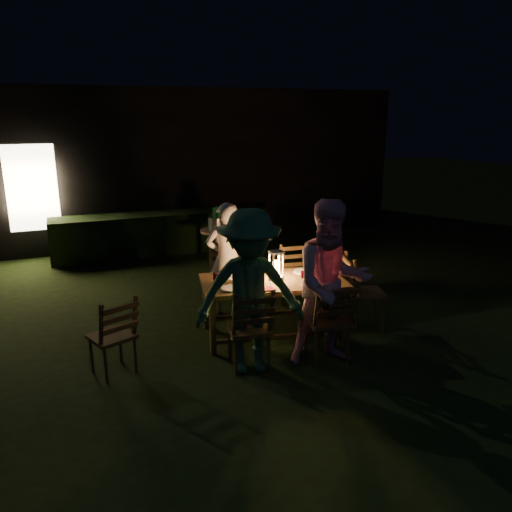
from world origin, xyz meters
name	(u,v)px	position (x,y,z in m)	size (l,w,h in m)	color
garden_envelope	(160,161)	(-0.01, 6.15, 1.58)	(40.00, 40.00, 3.20)	black
dining_table	(273,285)	(0.04, -0.64, 0.66)	(1.87, 1.15, 0.73)	#452E17
chair_near_left	(249,342)	(-0.53, -1.32, 0.30)	(0.49, 0.52, 0.99)	#452E17
chair_near_right	(328,334)	(0.35, -1.47, 0.31)	(0.52, 0.55, 1.02)	#452E17
chair_far_left	(228,292)	(-0.28, 0.20, 0.32)	(0.57, 0.59, 1.06)	#452E17
chair_far_right	(298,290)	(0.71, 0.03, 0.28)	(0.46, 0.49, 0.94)	#452E17
chair_end	(364,304)	(1.25, -0.84, 0.31)	(0.59, 0.57, 1.01)	#452E17
chair_spare	(114,349)	(-1.93, -0.93, 0.28)	(0.55, 0.57, 0.93)	#452E17
person_house_side	(227,259)	(-0.27, 0.24, 0.78)	(0.57, 0.38, 1.57)	beige
person_opp_right	(331,284)	(0.34, -1.52, 0.92)	(0.90, 0.70, 1.85)	pink
person_opp_left	(250,293)	(-0.54, -1.37, 0.89)	(1.15, 0.66, 1.78)	#31633F
lantern	(276,266)	(0.09, -0.60, 0.89)	(0.16, 0.16, 0.35)	white
plate_far_left	(226,277)	(-0.47, -0.33, 0.74)	(0.25, 0.25, 0.01)	white
plate_near_left	(232,288)	(-0.54, -0.76, 0.74)	(0.25, 0.25, 0.01)	white
plate_far_right	(303,272)	(0.52, -0.50, 0.74)	(0.25, 0.25, 0.01)	white
plate_near_right	(314,283)	(0.44, -0.93, 0.74)	(0.25, 0.25, 0.01)	white
wineglass_a	(245,268)	(-0.21, -0.31, 0.82)	(0.06, 0.06, 0.18)	#59070F
wineglass_b	(216,280)	(-0.69, -0.64, 0.82)	(0.06, 0.06, 0.18)	#59070F
wineglass_c	(303,279)	(0.29, -0.97, 0.82)	(0.06, 0.06, 0.18)	#59070F
wineglass_d	(317,266)	(0.68, -0.57, 0.82)	(0.06, 0.06, 0.18)	#59070F
wineglass_e	(271,281)	(-0.11, -0.92, 0.82)	(0.06, 0.06, 0.18)	silver
bottle_table	(253,270)	(-0.21, -0.60, 0.87)	(0.07, 0.07, 0.28)	#0F471E
napkin_left	(267,289)	(-0.16, -0.93, 0.73)	(0.18, 0.14, 0.01)	red
napkin_right	(324,284)	(0.53, -1.03, 0.73)	(0.18, 0.14, 0.01)	red
phone	(227,291)	(-0.63, -0.83, 0.73)	(0.14, 0.07, 0.01)	black
side_table	(217,235)	(0.14, 2.06, 0.68)	(0.57, 0.57, 0.77)	brown
ice_bucket	(217,223)	(0.14, 2.06, 0.88)	(0.30, 0.30, 0.22)	#A5A8AD
bottle_bucket_a	(215,221)	(0.09, 2.02, 0.93)	(0.07, 0.07, 0.32)	#0F471E
bottle_bucket_b	(219,220)	(0.19, 2.10, 0.93)	(0.07, 0.07, 0.32)	#0F471E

